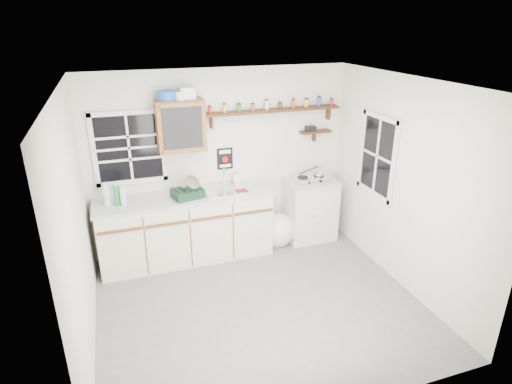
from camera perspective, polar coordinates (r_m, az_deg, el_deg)
room at (r=4.50m, az=0.47°, el=-1.77°), size 3.64×3.24×2.54m
main_cabinet at (r=5.85m, az=-9.24°, el=-4.68°), size 2.31×0.63×0.92m
right_cabinet at (r=6.38m, az=7.13°, el=-2.25°), size 0.73×0.57×0.91m
sink at (r=5.76m, az=-4.28°, el=0.24°), size 0.52×0.44×0.29m
upper_cabinet at (r=5.53m, az=-10.01°, el=8.75°), size 0.60×0.32×0.65m
upper_cabinet_clutter at (r=5.45m, az=-10.77°, el=12.63°), size 0.47×0.24×0.14m
spice_shelf at (r=5.90m, az=2.44°, el=10.91°), size 1.91×0.18×0.34m
secondary_shelf at (r=6.23m, az=7.72°, el=8.03°), size 0.45×0.16×0.24m
warning_sign at (r=5.92m, az=-4.16°, el=4.46°), size 0.22×0.02×0.30m
window_back at (r=5.68m, az=-16.57°, el=5.64°), size 0.93×0.03×0.98m
window_right at (r=5.67m, az=15.90°, el=4.64°), size 0.03×0.78×1.08m
water_bottles at (r=5.55m, az=-18.44°, el=-0.41°), size 0.27×0.16×0.30m
dish_rack at (r=5.58m, az=-8.97°, el=0.17°), size 0.43×0.36×0.28m
soap_bottle at (r=5.98m, az=-2.65°, el=2.04°), size 0.11×0.12×0.20m
rag at (r=5.71m, az=-1.97°, el=0.10°), size 0.17×0.14×0.02m
hotplate at (r=6.18m, az=7.31°, el=1.79°), size 0.53×0.31×0.07m
saucepan at (r=6.21m, az=8.33°, el=2.56°), size 0.33×0.20×0.15m
trash_bag at (r=6.24m, az=2.90°, el=-5.10°), size 0.46×0.41×0.52m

